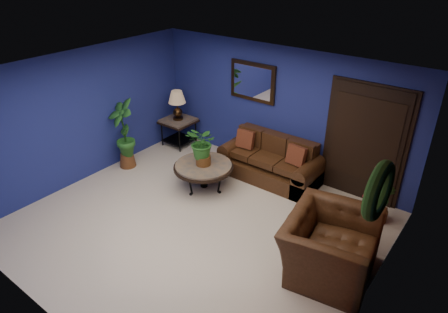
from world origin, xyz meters
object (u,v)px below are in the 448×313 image
Objects in this scene: end_table at (178,125)px; armchair at (330,246)px; sofa at (271,164)px; table_lamp at (177,102)px; side_chair at (302,163)px; coffee_table at (203,167)px.

armchair is at bearing -21.02° from end_table.
table_lamp reaches higher than sofa.
armchair is (2.00, -1.73, 0.15)m from sofa.
end_table is 0.78× the size of side_chair.
sofa is 1.73× the size of coffee_table.
table_lamp is at bearing 45.00° from end_table.
armchair is (4.45, -1.71, -0.61)m from table_lamp.
sofa is at bearing 171.11° from side_chair.
table_lamp is 0.48× the size of armchair.
sofa is at bearing 52.72° from coffee_table.
table_lamp is 4.81m from armchair.
table_lamp is at bearing 60.31° from armchair.
sofa reaches higher than armchair.
sofa is 2.83× the size of end_table.
table_lamp is at bearing -179.45° from sofa.
armchair is at bearing -21.02° from table_lamp.
end_table is at bearing -179.45° from sofa.
sofa is 2.57m from table_lamp.
side_chair is (3.09, 0.06, -0.54)m from table_lamp.
sofa is at bearing 0.55° from end_table.
coffee_table is at bearing 68.33° from armchair.
end_table is at bearing 168.65° from side_chair.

